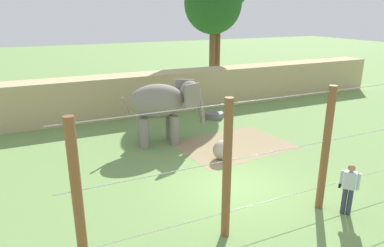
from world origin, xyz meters
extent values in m
plane|color=#6B8E4C|center=(0.00, 0.00, 0.00)|extent=(120.00, 120.00, 0.00)
cube|color=#937F5B|center=(2.18, 3.54, 0.00)|extent=(5.37, 4.10, 0.01)
cube|color=tan|center=(0.00, 10.78, 1.21)|extent=(36.00, 1.80, 2.41)
cylinder|color=gray|center=(-0.21, 5.61, 0.70)|extent=(0.44, 0.44, 1.39)
cylinder|color=gray|center=(-0.31, 4.85, 0.70)|extent=(0.44, 0.44, 1.39)
cylinder|color=gray|center=(-1.62, 5.80, 0.70)|extent=(0.44, 0.44, 1.39)
cylinder|color=gray|center=(-1.72, 5.04, 0.70)|extent=(0.44, 0.44, 1.39)
ellipsoid|color=gray|center=(-0.96, 5.32, 2.07)|extent=(2.74, 1.71, 1.59)
ellipsoid|color=gray|center=(0.65, 5.12, 2.35)|extent=(1.12, 1.21, 1.15)
cube|color=gray|center=(0.62, 5.72, 2.35)|extent=(0.81, 0.56, 1.09)
cube|color=gray|center=(0.47, 4.54, 2.35)|extent=(0.88, 0.37, 1.09)
cylinder|color=gray|center=(1.07, 5.06, 1.94)|extent=(0.52, 0.38, 0.62)
cylinder|color=gray|center=(1.19, 5.05, 1.50)|extent=(0.38, 0.30, 0.58)
cylinder|color=gray|center=(1.27, 5.04, 1.09)|extent=(0.23, 0.23, 0.55)
cylinder|color=gray|center=(-2.39, 5.51, 1.97)|extent=(0.31, 0.14, 0.79)
sphere|color=tan|center=(0.87, 2.36, 0.42)|extent=(0.83, 0.83, 0.83)
cylinder|color=brown|center=(-5.59, -2.35, 2.00)|extent=(0.24, 0.24, 3.99)
cylinder|color=brown|center=(-1.74, -2.35, 2.00)|extent=(0.24, 0.24, 3.99)
cylinder|color=brown|center=(1.76, -2.35, 2.00)|extent=(0.24, 0.24, 3.99)
cylinder|color=#B7B7BC|center=(0.00, -2.35, 0.72)|extent=(12.17, 0.02, 0.02)
cylinder|color=#B7B7BC|center=(0.00, -2.35, 2.28)|extent=(12.17, 0.02, 0.02)
cylinder|color=#B7B7BC|center=(0.00, -2.35, 3.83)|extent=(12.17, 0.02, 0.02)
cylinder|color=#33384C|center=(2.26, -3.07, 0.44)|extent=(0.15, 0.15, 0.88)
cylinder|color=#33384C|center=(2.16, -2.94, 0.44)|extent=(0.15, 0.15, 0.88)
cube|color=silver|center=(2.21, -3.01, 1.16)|extent=(0.39, 0.42, 0.56)
sphere|color=#A87A5B|center=(2.21, -3.01, 1.56)|extent=(0.22, 0.22, 0.22)
cylinder|color=silver|center=(2.36, -3.19, 1.16)|extent=(0.13, 0.13, 0.54)
cylinder|color=silver|center=(2.06, -2.82, 1.16)|extent=(0.13, 0.13, 0.54)
cube|color=black|center=(1.99, -2.85, 0.94)|extent=(0.06, 0.07, 0.14)
cylinder|color=slate|center=(3.44, 7.82, 0.17)|extent=(1.10, 1.10, 0.35)
cylinder|color=#38607A|center=(3.44, 7.82, 0.32)|extent=(1.01, 1.01, 0.02)
cylinder|color=brown|center=(6.63, 14.09, 2.40)|extent=(0.44, 0.44, 4.79)
ellipsoid|color=#1E511E|center=(6.63, 14.09, 6.57)|extent=(4.17, 4.17, 4.38)
cylinder|color=brown|center=(7.31, 14.53, 3.10)|extent=(0.44, 0.44, 6.20)
camera|label=1|loc=(-6.25, -9.74, 6.06)|focal=33.14mm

